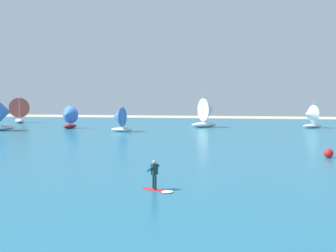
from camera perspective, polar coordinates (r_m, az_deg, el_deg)
The scene contains 9 objects.
ocean at distance 56.45m, azimuth 5.52°, elevation -1.32°, with size 160.00×90.00×0.10m, color #236B89.
kitesurfer at distance 23.22m, azimuth -1.51°, elevation -7.29°, with size 1.97×1.49×1.67m.
sailboat_near_shore at distance 62.33m, azimuth -6.72°, elevation 0.94°, with size 3.59×3.11×4.08m.
sailboat_trailing at distance 70.13m, azimuth -13.39°, elevation 1.22°, with size 3.15×3.65×4.15m.
sailboat_leading at distance 73.01m, azimuth 18.70°, elevation 1.26°, with size 3.81×3.39×4.25m.
sailboat_mid_left at distance 89.10m, azimuth -19.56°, elevation 2.08°, with size 4.58×5.01×5.57m.
sailboat_center_horizon at distance 68.77m, azimuth -21.48°, elevation 1.46°, with size 4.79×4.67×5.37m.
sailboat_far_right at distance 71.50m, azimuth 5.38°, elevation 1.87°, with size 4.98×4.60×5.53m.
marker_buoy at distance 37.99m, azimuth 20.97°, elevation -3.47°, with size 0.78×0.78×0.78m, color red.
Camera 1 is at (3.93, -6.30, 5.24)m, focal length 44.92 mm.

